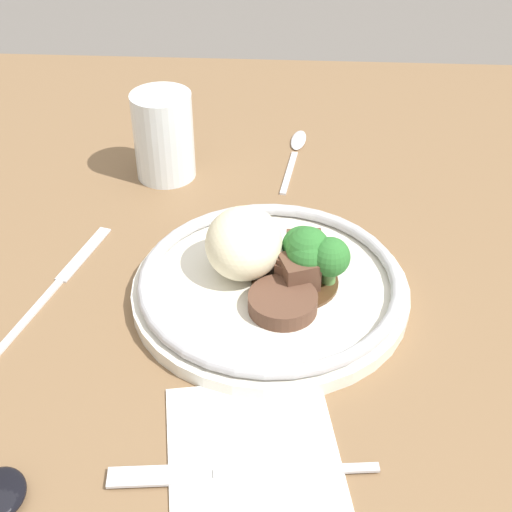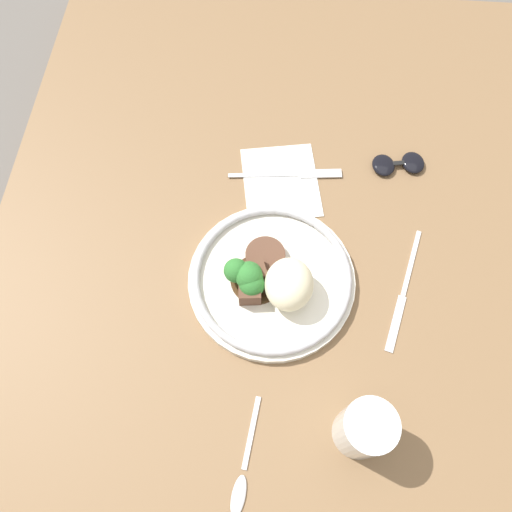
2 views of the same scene
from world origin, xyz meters
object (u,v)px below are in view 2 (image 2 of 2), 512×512
(plate, at_px, (271,279))
(sunglasses, at_px, (398,164))
(fork, at_px, (296,174))
(juice_glass, at_px, (363,430))
(spoon, at_px, (242,480))
(knife, at_px, (403,293))

(plate, bearing_deg, sunglasses, 138.95)
(plate, bearing_deg, fork, 171.20)
(juice_glass, relative_size, spoon, 0.66)
(fork, xyz_separation_m, knife, (0.20, 0.17, -0.00))
(fork, relative_size, sunglasses, 2.01)
(knife, xyz_separation_m, spoon, (0.27, -0.22, 0.00))
(fork, height_order, spoon, same)
(juice_glass, distance_m, sunglasses, 0.44)
(plate, relative_size, spoon, 1.66)
(juice_glass, xyz_separation_m, fork, (-0.40, -0.10, -0.04))
(plate, distance_m, sunglasses, 0.31)
(spoon, bearing_deg, fork, -178.62)
(sunglasses, bearing_deg, plate, -51.31)
(plate, relative_size, juice_glass, 2.53)
(plate, xyz_separation_m, sunglasses, (-0.23, 0.20, -0.01))
(plate, xyz_separation_m, fork, (-0.20, 0.03, -0.02))
(juice_glass, distance_m, knife, 0.22)
(plate, height_order, spoon, plate)
(plate, xyz_separation_m, juice_glass, (0.20, 0.13, 0.02))
(fork, distance_m, spoon, 0.47)
(knife, height_order, spoon, spoon)
(juice_glass, distance_m, spoon, 0.17)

